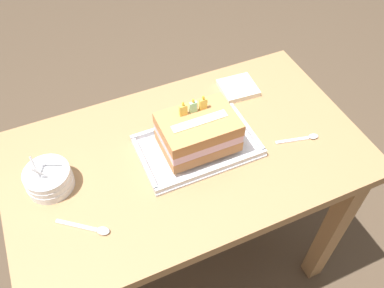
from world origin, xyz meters
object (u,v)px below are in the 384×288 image
foil_tray (197,147)px  napkin_pile (238,88)px  serving_spoon_by_bowls (96,229)px  birthday_cake (198,131)px  serving_spoon_near_tray (306,138)px  bowl_stack (49,179)px

foil_tray → napkin_pile: (0.23, 0.18, 0.00)m
foil_tray → serving_spoon_by_bowls: 0.38m
birthday_cake → napkin_pile: (0.23, 0.18, -0.07)m
serving_spoon_near_tray → napkin_pile: napkin_pile is taller
serving_spoon_by_bowls → bowl_stack: bearing=112.4°
bowl_stack → serving_spoon_near_tray: (0.74, -0.14, -0.03)m
bowl_stack → napkin_pile: 0.67m
serving_spoon_near_tray → serving_spoon_by_bowls: serving_spoon_by_bowls is taller
napkin_pile → serving_spoon_by_bowls: bearing=-151.0°
serving_spoon_by_bowls → foil_tray: bearing=22.3°
foil_tray → napkin_pile: size_ratio=2.79×
birthday_cake → serving_spoon_near_tray: (0.32, -0.10, -0.07)m
napkin_pile → foil_tray: bearing=-142.4°
serving_spoon_by_bowls → napkin_pile: size_ratio=1.03×
bowl_stack → serving_spoon_by_bowls: size_ratio=1.01×
serving_spoon_by_bowls → napkin_pile: 0.66m
napkin_pile → serving_spoon_near_tray: bearing=-72.6°
birthday_cake → bowl_stack: size_ratio=1.67×
birthday_cake → napkin_pile: bearing=37.6°
foil_tray → serving_spoon_by_bowls: bearing=-157.7°
foil_tray → serving_spoon_near_tray: foil_tray is taller
foil_tray → serving_spoon_by_bowls: (-0.35, -0.14, -0.00)m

